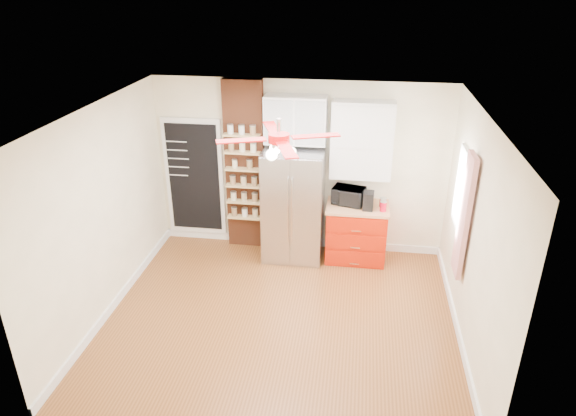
# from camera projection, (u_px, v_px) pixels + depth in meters

# --- Properties ---
(floor) EXTENTS (4.50, 4.50, 0.00)m
(floor) POSITION_uv_depth(u_px,v_px,m) (280.00, 317.00, 6.70)
(floor) COLOR brown
(floor) RESTS_ON ground
(ceiling) EXTENTS (4.50, 4.50, 0.00)m
(ceiling) POSITION_uv_depth(u_px,v_px,m) (279.00, 114.00, 5.56)
(ceiling) COLOR white
(ceiling) RESTS_ON wall_back
(wall_back) EXTENTS (4.50, 0.02, 2.70)m
(wall_back) POSITION_uv_depth(u_px,v_px,m) (300.00, 167.00, 7.93)
(wall_back) COLOR #FEF3CD
(wall_back) RESTS_ON floor
(wall_front) EXTENTS (4.50, 0.02, 2.70)m
(wall_front) POSITION_uv_depth(u_px,v_px,m) (242.00, 331.00, 4.34)
(wall_front) COLOR #FEF3CD
(wall_front) RESTS_ON floor
(wall_left) EXTENTS (0.02, 4.00, 2.70)m
(wall_left) POSITION_uv_depth(u_px,v_px,m) (102.00, 214.00, 6.42)
(wall_left) COLOR #FEF3CD
(wall_left) RESTS_ON floor
(wall_right) EXTENTS (0.02, 4.00, 2.70)m
(wall_right) POSITION_uv_depth(u_px,v_px,m) (474.00, 238.00, 5.84)
(wall_right) COLOR #FEF3CD
(wall_right) RESTS_ON floor
(chalkboard) EXTENTS (0.95, 0.05, 1.95)m
(chalkboard) POSITION_uv_depth(u_px,v_px,m) (194.00, 178.00, 8.22)
(chalkboard) COLOR white
(chalkboard) RESTS_ON wall_back
(brick_pillar) EXTENTS (0.60, 0.16, 2.70)m
(brick_pillar) POSITION_uv_depth(u_px,v_px,m) (245.00, 167.00, 7.97)
(brick_pillar) COLOR brown
(brick_pillar) RESTS_ON floor
(fridge) EXTENTS (0.90, 0.70, 1.75)m
(fridge) POSITION_uv_depth(u_px,v_px,m) (293.00, 205.00, 7.80)
(fridge) COLOR #A2A2A6
(fridge) RESTS_ON floor
(upper_glass_cabinet) EXTENTS (0.90, 0.35, 0.70)m
(upper_glass_cabinet) POSITION_uv_depth(u_px,v_px,m) (296.00, 120.00, 7.44)
(upper_glass_cabinet) COLOR white
(upper_glass_cabinet) RESTS_ON wall_back
(red_cabinet) EXTENTS (0.94, 0.64, 0.90)m
(red_cabinet) POSITION_uv_depth(u_px,v_px,m) (356.00, 232.00, 7.90)
(red_cabinet) COLOR #B41A04
(red_cabinet) RESTS_ON floor
(upper_shelf_unit) EXTENTS (0.90, 0.30, 1.15)m
(upper_shelf_unit) POSITION_uv_depth(u_px,v_px,m) (362.00, 140.00, 7.45)
(upper_shelf_unit) COLOR white
(upper_shelf_unit) RESTS_ON wall_back
(window) EXTENTS (0.04, 0.75, 1.05)m
(window) POSITION_uv_depth(u_px,v_px,m) (462.00, 191.00, 6.57)
(window) COLOR white
(window) RESTS_ON wall_right
(curtain) EXTENTS (0.06, 0.40, 1.55)m
(curtain) POSITION_uv_depth(u_px,v_px,m) (464.00, 216.00, 6.12)
(curtain) COLOR #AD1719
(curtain) RESTS_ON wall_right
(ceiling_fan) EXTENTS (1.40, 1.40, 0.44)m
(ceiling_fan) POSITION_uv_depth(u_px,v_px,m) (279.00, 139.00, 5.68)
(ceiling_fan) COLOR silver
(ceiling_fan) RESTS_ON ceiling
(toaster_oven) EXTENTS (0.53, 0.42, 0.26)m
(toaster_oven) POSITION_uv_depth(u_px,v_px,m) (349.00, 196.00, 7.73)
(toaster_oven) COLOR black
(toaster_oven) RESTS_ON red_cabinet
(coffee_maker) EXTENTS (0.16, 0.20, 0.27)m
(coffee_maker) POSITION_uv_depth(u_px,v_px,m) (368.00, 201.00, 7.55)
(coffee_maker) COLOR black
(coffee_maker) RESTS_ON red_cabinet
(canister_left) EXTENTS (0.10, 0.10, 0.15)m
(canister_left) POSITION_uv_depth(u_px,v_px,m) (383.00, 207.00, 7.52)
(canister_left) COLOR red
(canister_left) RESTS_ON red_cabinet
(canister_right) EXTENTS (0.13, 0.13, 0.13)m
(canister_right) POSITION_uv_depth(u_px,v_px,m) (383.00, 203.00, 7.66)
(canister_right) COLOR red
(canister_right) RESTS_ON red_cabinet
(pantry_jar_oats) EXTENTS (0.10, 0.10, 0.13)m
(pantry_jar_oats) POSITION_uv_depth(u_px,v_px,m) (235.00, 164.00, 7.83)
(pantry_jar_oats) COLOR beige
(pantry_jar_oats) RESTS_ON brick_pillar
(pantry_jar_beans) EXTENTS (0.11, 0.11, 0.12)m
(pantry_jar_beans) POSITION_uv_depth(u_px,v_px,m) (250.00, 164.00, 7.81)
(pantry_jar_beans) COLOR olive
(pantry_jar_beans) RESTS_ON brick_pillar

